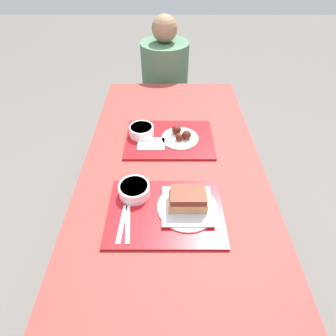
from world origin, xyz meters
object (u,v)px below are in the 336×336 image
(bowl_coleslaw_near, at_px, (135,189))
(bowl_coleslaw_far, at_px, (142,130))
(brisket_sandwich_plate, at_px, (188,202))
(tray_far, at_px, (170,139))
(person_seated_across, at_px, (165,72))
(tray_near, at_px, (166,212))
(wings_plate_far, at_px, (181,136))

(bowl_coleslaw_near, bearing_deg, bowl_coleslaw_far, 90.12)
(bowl_coleslaw_far, bearing_deg, brisket_sandwich_plate, -66.10)
(bowl_coleslaw_far, bearing_deg, tray_far, -11.09)
(tray_far, distance_m, person_seated_across, 0.88)
(person_seated_across, bearing_deg, tray_near, -89.43)
(bowl_coleslaw_far, height_order, person_seated_across, person_seated_across)
(tray_far, distance_m, brisket_sandwich_plate, 0.46)
(bowl_coleslaw_near, bearing_deg, brisket_sandwich_plate, -18.17)
(brisket_sandwich_plate, distance_m, bowl_coleslaw_far, 0.53)
(bowl_coleslaw_near, xyz_separation_m, brisket_sandwich_plate, (0.21, -0.07, 0.00))
(tray_far, relative_size, brisket_sandwich_plate, 1.92)
(bowl_coleslaw_near, height_order, person_seated_across, person_seated_across)
(person_seated_across, bearing_deg, bowl_coleslaw_far, -97.73)
(brisket_sandwich_plate, relative_size, bowl_coleslaw_far, 1.85)
(tray_far, relative_size, bowl_coleslaw_far, 3.56)
(tray_near, bearing_deg, brisket_sandwich_plate, 11.27)
(bowl_coleslaw_near, relative_size, person_seated_across, 0.19)
(wings_plate_far, relative_size, person_seated_across, 0.28)
(brisket_sandwich_plate, distance_m, person_seated_across, 1.34)
(bowl_coleslaw_near, bearing_deg, tray_near, -34.39)
(wings_plate_far, bearing_deg, tray_far, 178.39)
(tray_near, distance_m, wings_plate_far, 0.48)
(tray_near, relative_size, bowl_coleslaw_near, 3.56)
(tray_near, relative_size, bowl_coleslaw_far, 3.56)
(tray_far, bearing_deg, tray_near, -92.12)
(tray_far, relative_size, bowl_coleslaw_near, 3.56)
(bowl_coleslaw_near, relative_size, bowl_coleslaw_far, 1.00)
(tray_near, height_order, wings_plate_far, wings_plate_far)
(tray_far, distance_m, bowl_coleslaw_near, 0.41)
(bowl_coleslaw_near, bearing_deg, wings_plate_far, 62.30)
(brisket_sandwich_plate, height_order, bowl_coleslaw_far, brisket_sandwich_plate)
(bowl_coleslaw_near, distance_m, brisket_sandwich_plate, 0.23)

